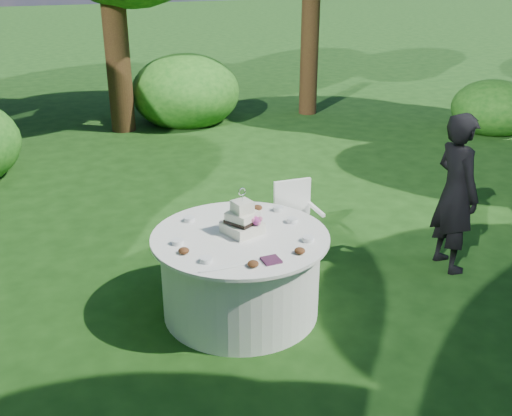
{
  "coord_description": "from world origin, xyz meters",
  "views": [
    {
      "loc": [
        -1.71,
        -4.38,
        3.0
      ],
      "look_at": [
        0.15,
        0.0,
        1.0
      ],
      "focal_mm": 42.0,
      "sensor_mm": 36.0,
      "label": 1
    }
  ],
  "objects_px": {
    "cake": "(243,221)",
    "napkins": "(271,260)",
    "chair": "(296,216)",
    "guest": "(456,193)",
    "table": "(241,273)"
  },
  "relations": [
    {
      "from": "napkins",
      "to": "guest",
      "type": "height_order",
      "value": "guest"
    },
    {
      "from": "cake",
      "to": "guest",
      "type": "bearing_deg",
      "value": -1.56
    },
    {
      "from": "guest",
      "to": "cake",
      "type": "xyz_separation_m",
      "value": [
        -2.27,
        0.06,
        0.06
      ]
    },
    {
      "from": "napkins",
      "to": "cake",
      "type": "relative_size",
      "value": 0.33
    },
    {
      "from": "napkins",
      "to": "cake",
      "type": "distance_m",
      "value": 0.59
    },
    {
      "from": "guest",
      "to": "chair",
      "type": "relative_size",
      "value": 1.86
    },
    {
      "from": "cake",
      "to": "chair",
      "type": "height_order",
      "value": "cake"
    },
    {
      "from": "cake",
      "to": "chair",
      "type": "bearing_deg",
      "value": 37.63
    },
    {
      "from": "cake",
      "to": "chair",
      "type": "relative_size",
      "value": 0.48
    },
    {
      "from": "guest",
      "to": "table",
      "type": "height_order",
      "value": "guest"
    },
    {
      "from": "chair",
      "to": "table",
      "type": "bearing_deg",
      "value": -142.21
    },
    {
      "from": "cake",
      "to": "napkins",
      "type": "bearing_deg",
      "value": -88.97
    },
    {
      "from": "napkins",
      "to": "cake",
      "type": "xyz_separation_m",
      "value": [
        -0.01,
        0.58,
        0.1
      ]
    },
    {
      "from": "napkins",
      "to": "cake",
      "type": "bearing_deg",
      "value": 91.03
    },
    {
      "from": "napkins",
      "to": "chair",
      "type": "relative_size",
      "value": 0.16
    }
  ]
}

